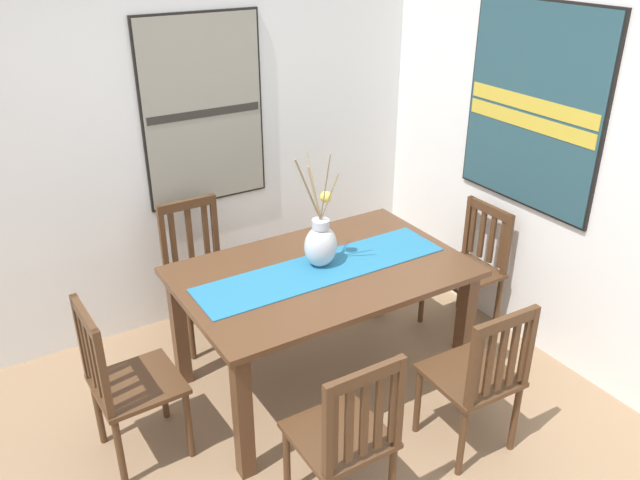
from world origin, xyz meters
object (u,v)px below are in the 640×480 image
object	(u,v)px
centerpiece_vase	(321,243)
chair_0	(124,381)
chair_3	(469,266)
painting_on_back_wall	(203,111)
dining_table	(322,286)
chair_1	(347,435)
painting_on_side_wall	(533,107)
chair_2	(200,272)
chair_4	(479,375)

from	to	relation	value
centerpiece_vase	chair_0	world-z (taller)	centerpiece_vase
chair_0	chair_3	distance (m)	2.34
centerpiece_vase	chair_0	bearing A→B (deg)	-177.72
painting_on_back_wall	dining_table	bearing A→B (deg)	-80.45
centerpiece_vase	chair_1	size ratio (longest dim) A/B	0.77
painting_on_back_wall	painting_on_side_wall	world-z (taller)	painting_on_side_wall
centerpiece_vase	chair_2	bearing A→B (deg)	117.86
chair_2	chair_0	bearing A→B (deg)	-131.04
dining_table	painting_on_side_wall	bearing A→B (deg)	-5.89
centerpiece_vase	painting_on_back_wall	bearing A→B (deg)	100.67
chair_1	dining_table	bearing A→B (deg)	64.56
chair_4	painting_on_back_wall	distance (m)	2.33
chair_2	painting_on_back_wall	world-z (taller)	painting_on_back_wall
chair_0	chair_1	world-z (taller)	chair_0
dining_table	centerpiece_vase	bearing A→B (deg)	70.70
chair_3	centerpiece_vase	bearing A→B (deg)	178.31
chair_0	chair_2	distance (m)	1.14
chair_2	chair_4	xyz separation A→B (m)	(0.80, -1.76, -0.00)
chair_2	chair_4	world-z (taller)	chair_2
chair_0	chair_1	bearing A→B (deg)	-50.76
chair_0	painting_on_side_wall	world-z (taller)	painting_on_side_wall
chair_4	painting_on_back_wall	size ratio (longest dim) A/B	0.74
chair_1	chair_4	bearing A→B (deg)	0.66
chair_1	painting_on_side_wall	world-z (taller)	painting_on_side_wall
painting_on_back_wall	chair_0	bearing A→B (deg)	-130.32
chair_3	chair_4	world-z (taller)	chair_4
chair_2	centerpiece_vase	bearing A→B (deg)	-62.14
chair_1	chair_2	xyz separation A→B (m)	(0.01, 1.77, -0.01)
chair_2	painting_on_back_wall	xyz separation A→B (m)	(0.22, 0.29, 0.98)
centerpiece_vase	painting_on_back_wall	world-z (taller)	painting_on_back_wall
chair_2	painting_on_side_wall	world-z (taller)	painting_on_side_wall
chair_3	chair_1	bearing A→B (deg)	-150.25
dining_table	chair_0	xyz separation A→B (m)	(-1.17, -0.00, -0.19)
chair_2	chair_3	size ratio (longest dim) A/B	1.07
dining_table	chair_3	world-z (taller)	chair_3
painting_on_side_wall	chair_3	bearing A→B (deg)	145.15
dining_table	chair_2	size ratio (longest dim) A/B	1.72
chair_1	chair_3	xyz separation A→B (m)	(1.60, 0.92, -0.02)
centerpiece_vase	chair_2	world-z (taller)	centerpiece_vase
chair_2	painting_on_back_wall	size ratio (longest dim) A/B	0.77
painting_on_side_wall	dining_table	bearing A→B (deg)	174.11
chair_4	chair_0	bearing A→B (deg)	150.04
painting_on_back_wall	painting_on_side_wall	distance (m)	2.04
chair_3	painting_on_side_wall	distance (m)	1.12
dining_table	chair_4	world-z (taller)	chair_4
chair_3	chair_4	size ratio (longest dim) A/B	0.97
chair_0	painting_on_side_wall	bearing A→B (deg)	-3.12
chair_1	painting_on_side_wall	distance (m)	2.24
dining_table	painting_on_back_wall	xyz separation A→B (m)	(-0.19, 1.14, 0.79)
dining_table	chair_4	xyz separation A→B (m)	(0.38, -0.90, -0.19)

